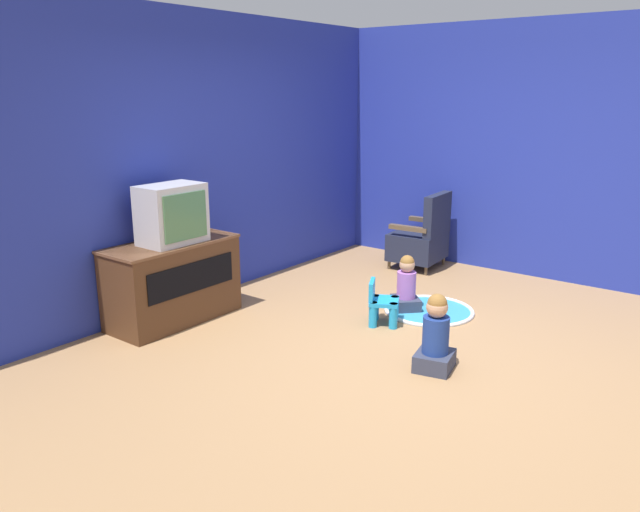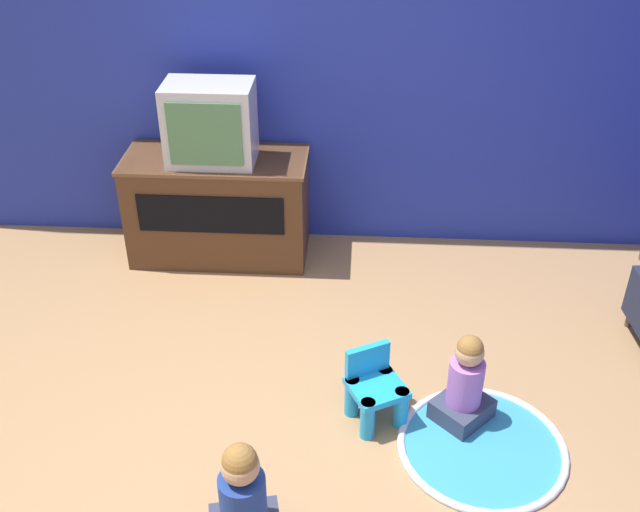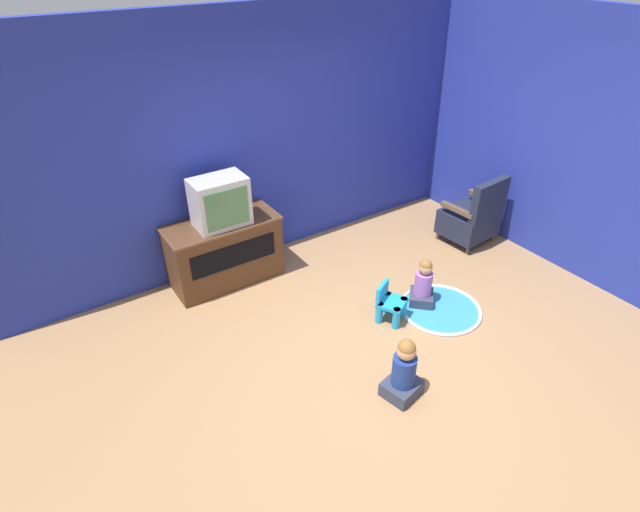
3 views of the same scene
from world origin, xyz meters
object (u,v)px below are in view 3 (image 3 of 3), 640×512
at_px(tv_cabinet, 224,251).
at_px(yellow_kid_chair, 390,305).
at_px(television, 220,202).
at_px(child_watching_center, 404,372).
at_px(black_armchair, 472,217).
at_px(child_watching_left, 423,285).

distance_m(tv_cabinet, yellow_kid_chair, 1.87).
distance_m(television, child_watching_center, 2.45).
bearing_deg(black_armchair, tv_cabinet, -22.54).
distance_m(black_armchair, yellow_kid_chair, 1.91).
relative_size(tv_cabinet, child_watching_center, 2.04).
bearing_deg(television, child_watching_center, -77.51).
relative_size(tv_cabinet, child_watching_left, 2.26).
relative_size(child_watching_left, child_watching_center, 0.90).
xyz_separation_m(tv_cabinet, child_watching_left, (1.50, -1.52, -0.14)).
bearing_deg(child_watching_center, tv_cabinet, 89.79).
relative_size(black_armchair, child_watching_center, 1.50).
height_order(tv_cabinet, television, television).
distance_m(black_armchair, child_watching_center, 2.74).
height_order(black_armchair, child_watching_left, black_armchair).
xyz_separation_m(television, child_watching_left, (1.50, -1.47, -0.75)).
relative_size(tv_cabinet, television, 2.18).
bearing_deg(child_watching_center, child_watching_left, 26.86).
bearing_deg(yellow_kid_chair, black_armchair, -9.27).
bearing_deg(television, tv_cabinet, 90.00).
bearing_deg(television, black_armchair, -17.22).
height_order(tv_cabinet, child_watching_left, tv_cabinet).
height_order(television, black_armchair, television).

